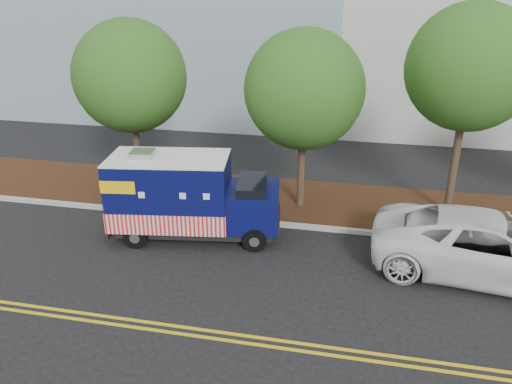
# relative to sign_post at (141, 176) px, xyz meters

# --- Properties ---
(ground) EXTENTS (120.00, 120.00, 0.00)m
(ground) POSITION_rel_sign_post_xyz_m (4.47, -2.01, -1.20)
(ground) COLOR black
(ground) RESTS_ON ground
(curb) EXTENTS (120.00, 0.18, 0.15)m
(curb) POSITION_rel_sign_post_xyz_m (4.47, -0.61, -1.12)
(curb) COLOR #9E9E99
(curb) RESTS_ON ground
(mulch_strip) EXTENTS (120.00, 4.00, 0.15)m
(mulch_strip) POSITION_rel_sign_post_xyz_m (4.47, 1.49, -1.12)
(mulch_strip) COLOR black
(mulch_strip) RESTS_ON ground
(centerline_near) EXTENTS (120.00, 0.10, 0.01)m
(centerline_near) POSITION_rel_sign_post_xyz_m (4.47, -6.46, -1.19)
(centerline_near) COLOR gold
(centerline_near) RESTS_ON ground
(centerline_far) EXTENTS (120.00, 0.10, 0.01)m
(centerline_far) POSITION_rel_sign_post_xyz_m (4.47, -6.71, -1.19)
(centerline_far) COLOR gold
(centerline_far) RESTS_ON ground
(tree_a) EXTENTS (4.18, 4.18, 6.60)m
(tree_a) POSITION_rel_sign_post_xyz_m (-0.78, 1.52, 3.30)
(tree_a) COLOR #38281C
(tree_a) RESTS_ON ground
(tree_b) EXTENTS (4.08, 4.08, 6.42)m
(tree_b) POSITION_rel_sign_post_xyz_m (5.74, 1.02, 3.17)
(tree_b) COLOR #38281C
(tree_b) RESTS_ON ground
(tree_c) EXTENTS (4.09, 4.09, 7.26)m
(tree_c) POSITION_rel_sign_post_xyz_m (10.96, 1.47, 4.00)
(tree_c) COLOR #38281C
(tree_c) RESTS_ON ground
(sign_post) EXTENTS (0.06, 0.06, 2.40)m
(sign_post) POSITION_rel_sign_post_xyz_m (0.00, 0.00, 0.00)
(sign_post) COLOR #473828
(sign_post) RESTS_ON ground
(food_truck) EXTENTS (5.72, 2.81, 2.89)m
(food_truck) POSITION_rel_sign_post_xyz_m (2.39, -1.88, 0.11)
(food_truck) COLOR black
(food_truck) RESTS_ON ground
(white_car) EXTENTS (6.75, 3.76, 1.79)m
(white_car) POSITION_rel_sign_post_xyz_m (11.49, -2.38, -0.31)
(white_car) COLOR white
(white_car) RESTS_ON ground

